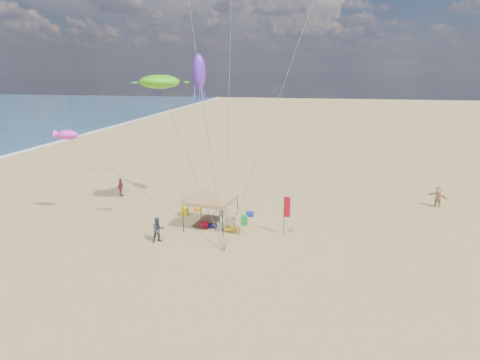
{
  "coord_description": "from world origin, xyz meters",
  "views": [
    {
      "loc": [
        5.01,
        -22.78,
        11.08
      ],
      "look_at": [
        0.0,
        3.0,
        4.0
      ],
      "focal_mm": 31.08,
      "sensor_mm": 36.0,
      "label": 1
    }
  ],
  "objects": [
    {
      "name": "person_far_a",
      "position": [
        -12.27,
        10.14,
        0.81
      ],
      "size": [
        0.4,
        0.95,
        1.62
      ],
      "primitive_type": "imported",
      "rotation": [
        0.0,
        0.0,
        1.57
      ],
      "color": "#B84650",
      "rests_on": "ground"
    },
    {
      "name": "crate_grey",
      "position": [
        -1.62,
        3.71,
        0.14
      ],
      "size": [
        0.34,
        0.3,
        0.28
      ],
      "primitive_type": "cube",
      "color": "gray",
      "rests_on": "ground"
    },
    {
      "name": "beach_cart",
      "position": [
        -0.79,
        3.81,
        0.2
      ],
      "size": [
        0.9,
        0.5,
        0.24
      ],
      "primitive_type": "cube",
      "color": "gold",
      "rests_on": "ground"
    },
    {
      "name": "person_near_c",
      "position": [
        -1.82,
        5.43,
        0.94
      ],
      "size": [
        1.3,
        0.86,
        1.87
      ],
      "primitive_type": "imported",
      "rotation": [
        0.0,
        0.0,
        3.28
      ],
      "color": "silver",
      "rests_on": "ground"
    },
    {
      "name": "turtle_kite",
      "position": [
        -6.26,
        5.51,
        10.17
      ],
      "size": [
        3.49,
        3.12,
        0.97
      ],
      "primitive_type": "ellipsoid",
      "rotation": [
        0.0,
        0.0,
        -0.32
      ],
      "color": "#48C514",
      "rests_on": "ground"
    },
    {
      "name": "cooler_red",
      "position": [
        -2.82,
        4.31,
        0.19
      ],
      "size": [
        0.54,
        0.38,
        0.38
      ],
      "primitive_type": "cube",
      "color": "#DA1145",
      "rests_on": "ground"
    },
    {
      "name": "cooler_blue",
      "position": [
        -0.01,
        7.07,
        0.19
      ],
      "size": [
        0.54,
        0.38,
        0.38
      ],
      "primitive_type": "cube",
      "color": "#1427A7",
      "rests_on": "ground"
    },
    {
      "name": "chair_green",
      "position": [
        -0.15,
        5.21,
        0.35
      ],
      "size": [
        0.5,
        0.5,
        0.7
      ],
      "primitive_type": "cube",
      "color": "#18882F",
      "rests_on": "ground"
    },
    {
      "name": "fish_kite",
      "position": [
        -12.49,
        3.49,
        6.55
      ],
      "size": [
        1.66,
        1.04,
        0.69
      ],
      "primitive_type": "ellipsoid",
      "rotation": [
        0.0,
        0.0,
        0.18
      ],
      "color": "#F636D2",
      "rests_on": "ground"
    },
    {
      "name": "canopy_tent",
      "position": [
        -2.36,
        4.31,
        3.07
      ],
      "size": [
        5.92,
        5.92,
        3.69
      ],
      "color": "black",
      "rests_on": "ground"
    },
    {
      "name": "person_far_c",
      "position": [
        14.76,
        12.22,
        0.89
      ],
      "size": [
        1.59,
        1.49,
        1.78
      ],
      "primitive_type": "imported",
      "rotation": [
        0.0,
        0.0,
        5.56
      ],
      "color": "tan",
      "rests_on": "ground"
    },
    {
      "name": "squid_kite",
      "position": [
        -4.17,
        8.28,
        10.83
      ],
      "size": [
        1.17,
        1.17,
        2.62
      ],
      "primitive_type": "ellipsoid",
      "rotation": [
        0.0,
        0.0,
        0.17
      ],
      "color": "#6024CD",
      "rests_on": "ground"
    },
    {
      "name": "person_near_b",
      "position": [
        -5.09,
        1.07,
        0.86
      ],
      "size": [
        1.06,
        1.03,
        1.71
      ],
      "primitive_type": "imported",
      "rotation": [
        0.0,
        0.0,
        0.69
      ],
      "color": "#323A44",
      "rests_on": "ground"
    },
    {
      "name": "bag_navy",
      "position": [
        -2.23,
        4.19,
        0.18
      ],
      "size": [
        0.69,
        0.54,
        0.36
      ],
      "primitive_type": "cylinder",
      "rotation": [
        0.0,
        1.57,
        0.35
      ],
      "color": "#0F0D3B",
      "rests_on": "ground"
    },
    {
      "name": "feather_flag",
      "position": [
        3.03,
        3.73,
        1.91
      ],
      "size": [
        0.44,
        0.08,
        2.85
      ],
      "color": "black",
      "rests_on": "ground"
    },
    {
      "name": "bag_orange",
      "position": [
        -4.34,
        7.57,
        0.18
      ],
      "size": [
        0.54,
        0.69,
        0.36
      ],
      "primitive_type": "cylinder",
      "rotation": [
        0.0,
        1.57,
        1.22
      ],
      "color": "orange",
      "rests_on": "ground"
    },
    {
      "name": "person_near_a",
      "position": [
        -0.27,
        3.32,
        0.91
      ],
      "size": [
        0.72,
        0.53,
        1.83
      ],
      "primitive_type": "imported",
      "rotation": [
        0.0,
        0.0,
        3.29
      ],
      "color": "tan",
      "rests_on": "ground"
    },
    {
      "name": "chair_yellow",
      "position": [
        -5.05,
        6.32,
        0.35
      ],
      "size": [
        0.5,
        0.5,
        0.7
      ],
      "primitive_type": "cube",
      "color": "yellow",
      "rests_on": "ground"
    },
    {
      "name": "ground",
      "position": [
        0.0,
        0.0,
        0.0
      ],
      "size": [
        280.0,
        280.0,
        0.0
      ],
      "primitive_type": "plane",
      "color": "tan",
      "rests_on": "ground"
    }
  ]
}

